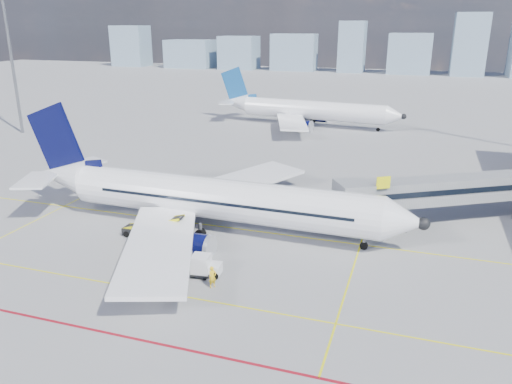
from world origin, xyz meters
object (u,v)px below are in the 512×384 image
cargo_dolly (191,264)px  ramp_worker (212,277)px  second_aircraft (306,110)px  baggage_tug (205,266)px  main_aircraft (204,198)px  belt_loader (147,230)px

cargo_dolly → ramp_worker: size_ratio=1.97×
second_aircraft → baggage_tug: size_ratio=15.36×
main_aircraft → second_aircraft: bearing=93.6°
cargo_dolly → ramp_worker: 2.83m
main_aircraft → belt_loader: (-4.46, -4.05, -2.53)m
ramp_worker → cargo_dolly: bearing=100.9°
baggage_tug → belt_loader: 10.26m
main_aircraft → baggage_tug: 10.69m
main_aircraft → ramp_worker: 12.83m
cargo_dolly → belt_loader: 9.63m
main_aircraft → belt_loader: size_ratio=6.66×
second_aircraft → cargo_dolly: size_ratio=11.09×
belt_loader → ramp_worker: bearing=-35.4°
ramp_worker → belt_loader: bearing=93.7°
main_aircraft → second_aircraft: 57.11m
cargo_dolly → belt_loader: bearing=135.4°
main_aircraft → baggage_tug: main_aircraft is taller
second_aircraft → baggage_tug: bearing=-78.3°
main_aircraft → second_aircraft: size_ratio=1.09×
cargo_dolly → second_aircraft: bearing=87.9°
main_aircraft → cargo_dolly: bearing=-71.2°
cargo_dolly → belt_loader: (-7.61, 5.90, -0.34)m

